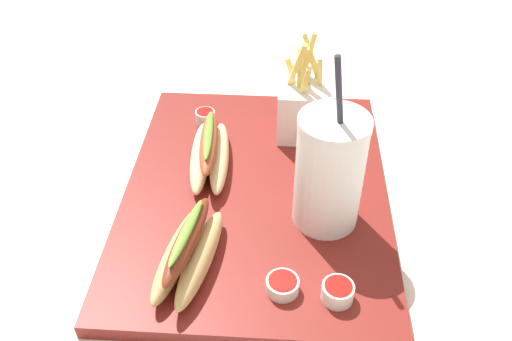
% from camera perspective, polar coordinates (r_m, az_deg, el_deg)
% --- Properties ---
extents(ground_plane, '(2.40, 2.40, 0.02)m').
position_cam_1_polar(ground_plane, '(0.76, 0.00, -3.47)').
color(ground_plane, silver).
extents(food_tray, '(0.47, 0.35, 0.02)m').
position_cam_1_polar(food_tray, '(0.75, 0.00, -2.36)').
color(food_tray, maroon).
rests_on(food_tray, ground_plane).
extents(soda_cup, '(0.08, 0.08, 0.23)m').
position_cam_1_polar(soda_cup, '(0.65, 7.73, -0.10)').
color(soda_cup, white).
rests_on(soda_cup, food_tray).
extents(fries_basket, '(0.09, 0.08, 0.16)m').
position_cam_1_polar(fries_basket, '(0.83, 5.00, 6.94)').
color(fries_basket, white).
rests_on(fries_basket, food_tray).
extents(hot_dog_1, '(0.16, 0.06, 0.06)m').
position_cam_1_polar(hot_dog_1, '(0.77, -4.91, 1.89)').
color(hot_dog_1, '#E5C689').
rests_on(hot_dog_1, food_tray).
extents(hot_dog_2, '(0.16, 0.08, 0.06)m').
position_cam_1_polar(hot_dog_2, '(0.63, -7.12, -8.46)').
color(hot_dog_2, tan).
rests_on(hot_dog_2, food_tray).
extents(ketchup_cup_1, '(0.04, 0.04, 0.02)m').
position_cam_1_polar(ketchup_cup_1, '(0.61, 8.60, -12.46)').
color(ketchup_cup_1, white).
rests_on(ketchup_cup_1, food_tray).
extents(ketchup_cup_2, '(0.04, 0.04, 0.02)m').
position_cam_1_polar(ketchup_cup_2, '(0.61, 2.80, -11.91)').
color(ketchup_cup_2, white).
rests_on(ketchup_cup_2, food_tray).
extents(ketchup_cup_3, '(0.03, 0.03, 0.02)m').
position_cam_1_polar(ketchup_cup_3, '(0.86, -5.36, 5.66)').
color(ketchup_cup_3, white).
rests_on(ketchup_cup_3, food_tray).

